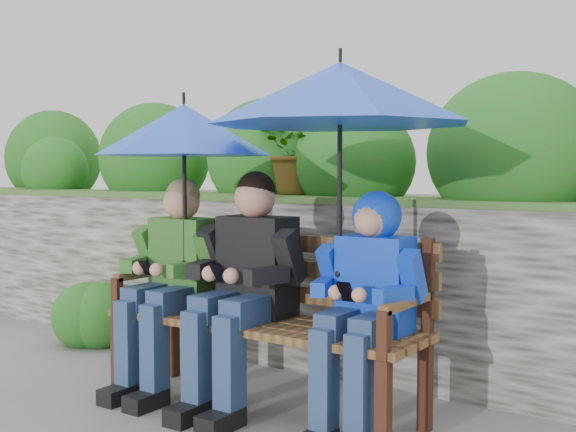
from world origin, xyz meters
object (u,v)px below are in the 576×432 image
Objects in this scene: boy_middle at (245,279)px; boy_right at (366,291)px; park_bench at (269,308)px; umbrella_right at (340,94)px; boy_left at (172,274)px; umbrella_left at (184,130)px.

boy_middle reaches higher than boy_right.
park_bench is 1.53× the size of boy_right.
umbrella_right is (0.43, -0.06, 1.02)m from park_bench.
boy_middle is (0.49, -0.00, 0.02)m from boy_left.
boy_middle is at bearing -136.74° from park_bench.
umbrella_right is at bearing 177.32° from boy_right.
boy_left is at bearing -172.18° from park_bench.
boy_left is at bearing 179.55° from boy_middle.
park_bench is 1.11m from umbrella_right.
umbrella_right reaches higher than boy_left.
park_bench is 0.60m from boy_left.
umbrella_right is at bearing 0.87° from umbrella_left.
umbrella_right reaches higher than boy_middle.
boy_middle is at bearing -1.97° from umbrella_left.
boy_middle reaches higher than park_bench.
boy_right is at bearing 0.39° from umbrella_left.
umbrella_left is (-0.40, 0.01, 0.75)m from boy_middle.
park_bench is 1.46× the size of boy_left.
boy_middle is 1.29× the size of umbrella_left.
umbrella_right is at bearing 1.36° from boy_left.
park_bench is 1.82× the size of umbrella_left.
boy_right is at bearing -6.17° from park_bench.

